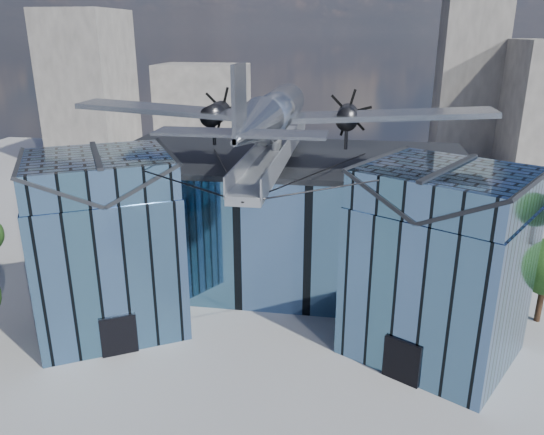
# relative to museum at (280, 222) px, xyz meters

# --- Properties ---
(ground_plane) EXTENTS (120.00, 120.00, 0.00)m
(ground_plane) POSITION_rel_museum_xyz_m (-0.00, -5.82, -5.54)
(ground_plane) COLOR gray
(museum) EXTENTS (32.88, 24.50, 17.60)m
(museum) POSITION_rel_museum_xyz_m (0.00, 0.00, 0.00)
(museum) COLOR teal
(museum) RESTS_ON ground
(bg_towers) EXTENTS (77.00, 24.50, 26.00)m
(bg_towers) POSITION_rel_museum_xyz_m (1.45, 44.67, 4.47)
(bg_towers) COLOR gray
(bg_towers) RESTS_ON ground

